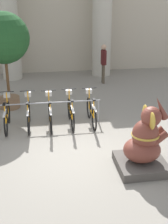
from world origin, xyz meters
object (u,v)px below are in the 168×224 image
bicycle_1 (7,116)px  bicycle_4 (71,112)px  bicycle_5 (91,111)px  potted_tree (4,41)px  person_pedestrian (104,60)px  bicycle_3 (50,114)px  bicycle_2 (29,115)px  elephant_statue (144,145)px

bicycle_1 → bicycle_4: size_ratio=1.00×
bicycle_5 → potted_tree: 3.81m
bicycle_1 → person_pedestrian: (3.93, 4.35, 0.63)m
bicycle_3 → potted_tree: 3.06m
bicycle_5 → person_pedestrian: 4.58m
bicycle_3 → person_pedestrian: size_ratio=0.98×
bicycle_2 → bicycle_5: 1.98m
bicycle_2 → person_pedestrian: person_pedestrian is taller
elephant_statue → potted_tree: size_ratio=0.55×
bicycle_1 → bicycle_2: (0.66, -0.01, 0.00)m
bicycle_4 → elephant_statue: elephant_statue is taller
elephant_statue → bicycle_3: bearing=127.3°
person_pedestrian → potted_tree: (-3.99, -2.53, 1.36)m
potted_tree → bicycle_5: bearing=-33.9°
person_pedestrian → potted_tree: potted_tree is taller
bicycle_1 → bicycle_3: bearing=-2.0°
bicycle_1 → elephant_statue: (3.43, -2.81, 0.20)m
bicycle_1 → potted_tree: size_ratio=0.51×
bicycle_2 → bicycle_5: (1.98, 0.01, 0.00)m
bicycle_2 → bicycle_4: size_ratio=1.00×
bicycle_2 → elephant_statue: size_ratio=0.92×
bicycle_4 → person_pedestrian: person_pedestrian is taller
bicycle_1 → bicycle_2: same height
person_pedestrian → bicycle_2: bearing=-126.9°
bicycle_1 → elephant_statue: size_ratio=0.92×
elephant_statue → person_pedestrian: elephant_statue is taller
potted_tree → bicycle_1: bearing=-88.1°
person_pedestrian → potted_tree: 4.92m
bicycle_3 → person_pedestrian: person_pedestrian is taller
bicycle_4 → bicycle_1: bearing=-179.9°
bicycle_1 → bicycle_5: bearing=0.0°
bicycle_4 → potted_tree: bearing=138.4°
bicycle_1 → bicycle_2: size_ratio=1.00×
potted_tree → person_pedestrian: bearing=32.4°
bicycle_2 → bicycle_4: (1.32, 0.01, 0.00)m
bicycle_1 → bicycle_3: 1.32m
bicycle_3 → person_pedestrian: 5.15m
bicycle_4 → bicycle_5: 0.66m
bicycle_3 → elephant_statue: size_ratio=0.92×
elephant_statue → bicycle_2: bearing=134.6°
bicycle_3 → potted_tree: bearing=126.5°
bicycle_3 → bicycle_4: bearing=4.4°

